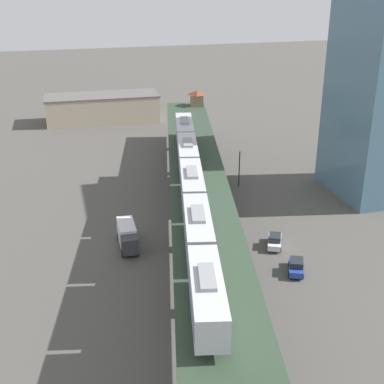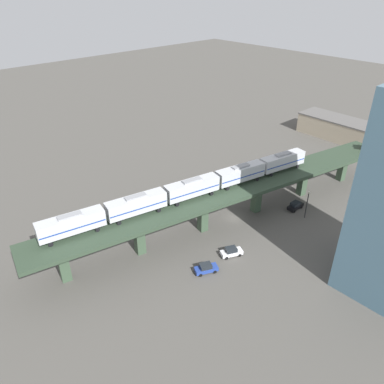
% 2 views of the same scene
% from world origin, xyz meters
% --- Properties ---
extents(ground_plane, '(400.00, 400.00, 0.00)m').
position_xyz_m(ground_plane, '(0.00, 0.00, 0.00)').
color(ground_plane, '#4C4944').
extents(elevated_viaduct, '(26.72, 91.81, 8.02)m').
position_xyz_m(elevated_viaduct, '(-0.04, -0.18, 6.88)').
color(elevated_viaduct, '#2C3D2C').
rests_on(elevated_viaduct, ground).
extents(subway_train, '(15.29, 61.69, 4.45)m').
position_xyz_m(subway_train, '(-3.46, -9.90, 10.56)').
color(subway_train, silver).
rests_on(subway_train, elevated_viaduct).
extents(signal_hut, '(3.80, 3.80, 3.40)m').
position_xyz_m(signal_hut, '(10.99, 41.60, 9.82)').
color(signal_hut, '#8C7251').
rests_on(signal_hut, elevated_viaduct).
extents(street_car_blue, '(3.46, 4.75, 1.89)m').
position_xyz_m(street_car_blue, '(8.52, -17.41, 0.94)').
color(street_car_blue, '#233D93').
rests_on(street_car_blue, ground).
extents(street_car_white, '(3.47, 4.75, 1.89)m').
position_xyz_m(street_car_white, '(8.52, -10.26, 0.94)').
color(street_car_white, silver).
rests_on(street_car_white, ground).
extents(street_car_black, '(2.08, 4.46, 1.89)m').
position_xyz_m(street_car_black, '(7.39, 13.90, 0.94)').
color(street_car_black, black).
rests_on(street_car_black, ground).
extents(delivery_truck, '(2.52, 7.25, 3.20)m').
position_xyz_m(delivery_truck, '(-11.58, -4.97, 1.76)').
color(delivery_truck, '#333338').
rests_on(delivery_truck, ground).
extents(street_lamp, '(0.44, 0.44, 6.94)m').
position_xyz_m(street_lamp, '(11.02, 12.40, 4.11)').
color(street_lamp, black).
rests_on(street_lamp, ground).
extents(warehouse_building, '(28.78, 10.83, 6.80)m').
position_xyz_m(warehouse_building, '(-8.07, 63.69, 3.41)').
color(warehouse_building, tan).
rests_on(warehouse_building, ground).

